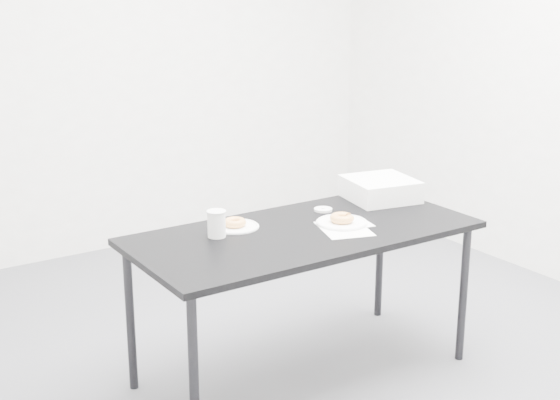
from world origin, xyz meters
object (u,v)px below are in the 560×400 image
plate_near (342,222)px  bakery_box (380,189)px  plate_far (235,227)px  scorecard (344,229)px  donut_far (235,222)px  table (304,241)px  pen (344,221)px  coffee_cup (217,224)px  donut_near (342,218)px

plate_near → bakery_box: bakery_box is taller
plate_near → plate_far: (-0.44, 0.23, -0.00)m
scorecard → plate_near: 0.08m
bakery_box → donut_far: bearing=-170.1°
donut_far → scorecard: bearing=-36.4°
scorecard → bakery_box: 0.54m
scorecard → plate_far: (-0.40, 0.30, 0.00)m
scorecard → table: bearing=168.1°
pen → plate_near: size_ratio=0.51×
table → coffee_cup: 0.41m
plate_near → donut_far: size_ratio=2.30×
donut_near → bakery_box: bakery_box is taller
table → plate_near: 0.21m
table → donut_near: donut_near is taller
scorecard → donut_near: size_ratio=2.35×
pen → bakery_box: 0.45m
table → bakery_box: 0.65m
table → scorecard: (0.16, -0.09, 0.06)m
plate_near → donut_near: size_ratio=2.13×
pen → plate_near: bearing=-172.7°
plate_near → donut_far: (-0.44, 0.23, 0.02)m
table → plate_near: plate_near is taller
donut_far → coffee_cup: bearing=-151.7°
pen → donut_far: (-0.46, 0.22, 0.02)m
donut_near → donut_far: bearing=152.4°
table → pen: bearing=-2.8°
scorecard → plate_far: plate_far is taller
donut_far → coffee_cup: coffee_cup is taller
coffee_cup → plate_far: bearing=28.3°
table → scorecard: scorecard is taller
coffee_cup → bakery_box: coffee_cup is taller
table → plate_near: bearing=-7.2°
plate_near → scorecard: bearing=-120.2°
donut_near → plate_far: donut_near is taller
plate_far → donut_far: 0.02m
plate_far → bakery_box: size_ratio=0.68×
plate_far → scorecard: bearing=-36.4°
plate_near → bakery_box: bearing=27.7°
donut_far → coffee_cup: size_ratio=0.86×
plate_near → donut_far: donut_far is taller
plate_near → plate_far: size_ratio=1.08×
table → coffee_cup: (-0.37, 0.13, 0.11)m
plate_far → coffee_cup: (-0.13, -0.07, 0.06)m
pen → coffee_cup: (-0.59, 0.14, 0.05)m
plate_far → bakery_box: (0.85, -0.01, 0.05)m
scorecard → plate_near: plate_near is taller
plate_near → donut_near: (0.00, 0.00, 0.02)m
pen → plate_far: pen is taller
table → coffee_cup: coffee_cup is taller
bakery_box → plate_far: bearing=-170.1°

